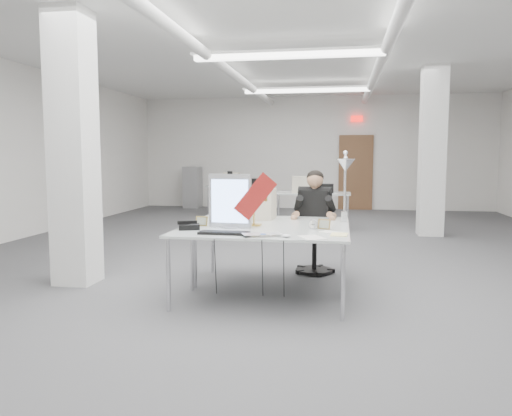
{
  "coord_description": "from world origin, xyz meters",
  "views": [
    {
      "loc": [
        0.81,
        -7.44,
        1.52
      ],
      "look_at": [
        -0.12,
        -2.0,
        0.94
      ],
      "focal_mm": 35.0,
      "sensor_mm": 36.0,
      "label": 1
    }
  ],
  "objects": [
    {
      "name": "room_shell",
      "position": [
        0.04,
        0.13,
        1.69
      ],
      "size": [
        10.04,
        14.04,
        3.24
      ],
      "color": "#49494B",
      "rests_on": "ground"
    },
    {
      "name": "desk_main",
      "position": [
        0.0,
        -2.5,
        0.74
      ],
      "size": [
        1.8,
        0.9,
        0.02
      ],
      "primitive_type": "cube",
      "color": "silver",
      "rests_on": "room_shell"
    },
    {
      "name": "desk_second",
      "position": [
        0.0,
        -1.6,
        0.74
      ],
      "size": [
        1.8,
        0.9,
        0.02
      ],
      "primitive_type": "cube",
      "color": "silver",
      "rests_on": "room_shell"
    },
    {
      "name": "bg_desk_a",
      "position": [
        0.2,
        3.0,
        0.74
      ],
      "size": [
        1.6,
        0.8,
        0.02
      ],
      "primitive_type": "cube",
      "color": "silver",
      "rests_on": "room_shell"
    },
    {
      "name": "bg_desk_b",
      "position": [
        -1.8,
        5.2,
        0.74
      ],
      "size": [
        1.6,
        0.8,
        0.02
      ],
      "primitive_type": "cube",
      "color": "silver",
      "rests_on": "room_shell"
    },
    {
      "name": "filing_cabinet",
      "position": [
        -3.5,
        6.65,
        0.6
      ],
      "size": [
        0.45,
        0.55,
        1.2
      ],
      "primitive_type": "cube",
      "color": "gray",
      "rests_on": "room_shell"
    },
    {
      "name": "office_chair",
      "position": [
        0.48,
        -1.02,
        0.49
      ],
      "size": [
        0.54,
        0.54,
        0.98
      ],
      "primitive_type": null,
      "rotation": [
        0.0,
        0.0,
        -0.13
      ],
      "color": "black",
      "rests_on": "room_shell"
    },
    {
      "name": "seated_person",
      "position": [
        0.48,
        -1.07,
        0.9
      ],
      "size": [
        0.5,
        0.59,
        0.81
      ],
      "primitive_type": null,
      "rotation": [
        0.0,
        0.0,
        -0.13
      ],
      "color": "black",
      "rests_on": "office_chair"
    },
    {
      "name": "monitor",
      "position": [
        -0.36,
        -2.28,
        1.04
      ],
      "size": [
        0.47,
        0.09,
        0.57
      ],
      "primitive_type": "cube",
      "rotation": [
        0.0,
        0.0,
        -0.08
      ],
      "color": "#B9B9BE",
      "rests_on": "desk_main"
    },
    {
      "name": "pennant",
      "position": [
        -0.07,
        -2.31,
        1.1
      ],
      "size": [
        0.44,
        0.2,
        0.51
      ],
      "primitive_type": "cube",
      "rotation": [
        0.0,
        -0.87,
        0.41
      ],
      "color": "maroon",
      "rests_on": "monitor"
    },
    {
      "name": "keyboard",
      "position": [
        -0.32,
        -2.72,
        0.77
      ],
      "size": [
        0.5,
        0.17,
        0.02
      ],
      "primitive_type": "cube",
      "rotation": [
        0.0,
        0.0,
        -0.01
      ],
      "color": "black",
      "rests_on": "desk_main"
    },
    {
      "name": "laptop",
      "position": [
        0.09,
        -2.84,
        0.77
      ],
      "size": [
        0.44,
        0.37,
        0.03
      ],
      "primitive_type": "imported",
      "rotation": [
        0.0,
        0.0,
        0.4
      ],
      "color": "silver",
      "rests_on": "desk_main"
    },
    {
      "name": "mouse",
      "position": [
        0.31,
        -2.83,
        0.77
      ],
      "size": [
        0.1,
        0.08,
        0.03
      ],
      "primitive_type": "ellipsoid",
      "rotation": [
        0.0,
        0.0,
        -0.37
      ],
      "color": "silver",
      "rests_on": "desk_main"
    },
    {
      "name": "bankers_lamp",
      "position": [
        -0.13,
        -2.08,
        0.91
      ],
      "size": [
        0.29,
        0.13,
        0.32
      ],
      "primitive_type": null,
      "rotation": [
        0.0,
        0.0,
        0.08
      ],
      "color": "gold",
      "rests_on": "desk_main"
    },
    {
      "name": "desk_phone",
      "position": [
        -0.76,
        -2.46,
        0.78
      ],
      "size": [
        0.27,
        0.25,
        0.05
      ],
      "primitive_type": "cube",
      "rotation": [
        0.0,
        0.0,
        0.33
      ],
      "color": "black",
      "rests_on": "desk_main"
    },
    {
      "name": "picture_frame_left",
      "position": [
        -0.7,
        -2.2,
        0.81
      ],
      "size": [
        0.14,
        0.05,
        0.11
      ],
      "primitive_type": "cube",
      "rotation": [
        -0.21,
        0.0,
        -0.14
      ],
      "color": "olive",
      "rests_on": "desk_main"
    },
    {
      "name": "picture_frame_right",
      "position": [
        0.64,
        -2.22,
        0.81
      ],
      "size": [
        0.14,
        0.08,
        0.11
      ],
      "primitive_type": "cube",
      "rotation": [
        -0.21,
        0.0,
        -0.39
      ],
      "color": "#A58347",
      "rests_on": "desk_main"
    },
    {
      "name": "desk_clock",
      "position": [
        0.52,
        -2.22,
        0.81
      ],
      "size": [
        0.11,
        0.06,
        0.1
      ],
      "primitive_type": "cylinder",
      "rotation": [
        1.57,
        0.0,
        -0.29
      ],
      "color": "#AEAEB2",
      "rests_on": "desk_main"
    },
    {
      "name": "paper_stack_a",
      "position": [
        0.55,
        -2.79,
        0.76
      ],
      "size": [
        0.3,
        0.33,
        0.01
      ],
      "primitive_type": "cube",
      "rotation": [
        0.0,
        0.0,
        0.5
      ],
      "color": "silver",
      "rests_on": "desk_main"
    },
    {
      "name": "paper_stack_b",
      "position": [
        0.8,
        -2.57,
        0.76
      ],
      "size": [
        0.18,
        0.23,
        0.01
      ],
      "primitive_type": "cube",
      "rotation": [
        0.0,
        0.0,
        -0.08
      ],
      "color": "#FDEF97",
      "rests_on": "desk_main"
    },
    {
      "name": "paper_stack_c",
      "position": [
        0.72,
        -2.44,
        0.76
      ],
      "size": [
        0.26,
        0.24,
        0.01
      ],
      "primitive_type": "cube",
      "rotation": [
        0.0,
        0.0,
        -0.52
      ],
      "color": "silver",
      "rests_on": "desk_main"
    },
    {
      "name": "beige_monitor",
      "position": [
        -0.19,
        -1.48,
        0.94
      ],
      "size": [
        0.4,
        0.38,
        0.37
      ],
      "primitive_type": "cube",
      "rotation": [
        0.0,
        0.0,
        -0.04
      ],
      "color": "beige",
      "rests_on": "desk_second"
    },
    {
      "name": "architect_lamp",
      "position": [
        0.85,
        -1.83,
        1.2
      ],
      "size": [
        0.46,
        0.73,
        0.89
      ],
      "primitive_type": null,
      "rotation": [
        0.0,
        0.0,
        0.34
      ],
      "color": "silver",
      "rests_on": "desk_second"
    }
  ]
}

